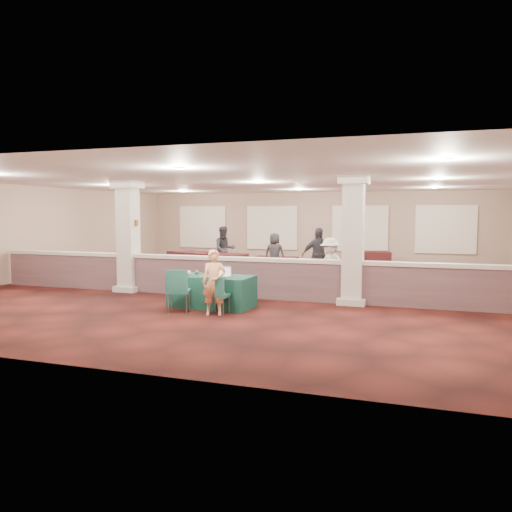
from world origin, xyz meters
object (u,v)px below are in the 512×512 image
(near_table, at_px, (212,291))
(far_table_back_right, at_px, (367,260))
(attendee_a, at_px, (224,249))
(woman, at_px, (214,282))
(far_table_back_left, at_px, (194,262))
(far_table_back_center, at_px, (276,265))
(conf_chair_side, at_px, (178,287))
(attendee_d, at_px, (275,254))
(far_table_front_right, at_px, (473,284))
(far_table_front_center, at_px, (301,270))
(conf_chair_main, at_px, (218,292))
(attendee_b, at_px, (331,266))
(far_table_front_left, at_px, (220,264))
(attendee_c, at_px, (318,256))

(near_table, xyz_separation_m, far_table_back_right, (2.69, 9.39, -0.02))
(attendee_a, bearing_deg, woman, -104.95)
(far_table_back_left, xyz_separation_m, attendee_a, (1.02, 0.63, 0.48))
(far_table_back_center, height_order, far_table_back_right, far_table_back_right)
(conf_chair_side, bearing_deg, attendee_d, 71.60)
(far_table_front_right, bearing_deg, far_table_back_center, 151.24)
(near_table, distance_m, far_table_front_center, 5.42)
(conf_chair_main, xyz_separation_m, woman, (-0.06, -0.06, 0.23))
(far_table_back_center, bearing_deg, conf_chair_side, -90.30)
(far_table_front_right, relative_size, attendee_b, 1.21)
(attendee_a, bearing_deg, far_table_back_center, -34.33)
(far_table_front_left, relative_size, far_table_back_left, 0.97)
(far_table_front_right, bearing_deg, attendee_a, 157.73)
(attendee_b, bearing_deg, far_table_back_right, 112.92)
(conf_chair_main, height_order, far_table_back_left, conf_chair_main)
(far_table_front_left, bearing_deg, far_table_front_right, -17.68)
(far_table_back_center, distance_m, attendee_d, 0.59)
(far_table_front_center, bearing_deg, far_table_front_left, 168.64)
(conf_chair_side, distance_m, woman, 0.87)
(attendee_d, bearing_deg, attendee_c, 134.18)
(far_table_back_center, xyz_separation_m, attendee_a, (-2.10, -0.05, 0.56))
(attendee_a, bearing_deg, attendee_c, -64.83)
(near_table, relative_size, far_table_back_right, 1.10)
(near_table, distance_m, attendee_d, 6.52)
(far_table_front_center, bearing_deg, attendee_a, 156.44)
(far_table_back_right, bearing_deg, near_table, -106.00)
(woman, distance_m, attendee_a, 8.22)
(woman, xyz_separation_m, far_table_front_center, (0.50, 6.20, -0.39))
(attendee_a, height_order, attendee_c, attendee_c)
(conf_chair_main, height_order, far_table_back_right, conf_chair_main)
(attendee_a, distance_m, attendee_c, 4.77)
(far_table_front_left, distance_m, attendee_d, 2.07)
(attendee_b, bearing_deg, far_table_front_right, 30.41)
(far_table_front_right, bearing_deg, attendee_b, -175.46)
(near_table, xyz_separation_m, attendee_c, (1.69, 4.50, 0.53))
(far_table_front_right, distance_m, attendee_b, 3.81)
(attendee_c, bearing_deg, woman, -127.06)
(woman, height_order, far_table_back_left, woman)
(attendee_b, height_order, attendee_c, attendee_c)
(attendee_a, height_order, attendee_d, attendee_a)
(far_table_front_center, height_order, attendee_d, attendee_d)
(far_table_front_center, xyz_separation_m, far_table_back_left, (-4.42, 0.86, 0.05))
(far_table_front_left, height_order, attendee_c, attendee_c)
(far_table_back_center, distance_m, far_table_back_right, 3.97)
(conf_chair_side, distance_m, attendee_b, 4.84)
(far_table_back_right, distance_m, attendee_b, 6.41)
(conf_chair_side, distance_m, far_table_front_right, 7.82)
(near_table, xyz_separation_m, woman, (0.43, -0.85, 0.35))
(conf_chair_side, bearing_deg, far_table_front_right, 15.18)
(near_table, height_order, far_table_back_right, near_table)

